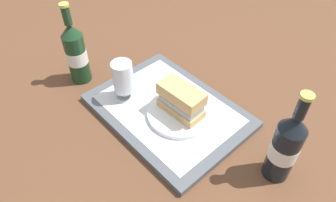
# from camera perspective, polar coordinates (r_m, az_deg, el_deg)

# --- Properties ---
(ground_plane) EXTENTS (3.00, 3.00, 0.00)m
(ground_plane) POSITION_cam_1_polar(r_m,az_deg,el_deg) (0.92, -0.00, -2.22)
(ground_plane) COLOR brown
(tray) EXTENTS (0.44, 0.32, 0.02)m
(tray) POSITION_cam_1_polar(r_m,az_deg,el_deg) (0.91, -0.00, -1.79)
(tray) COLOR #4C5156
(tray) RESTS_ON ground_plane
(placemat) EXTENTS (0.38, 0.27, 0.00)m
(placemat) POSITION_cam_1_polar(r_m,az_deg,el_deg) (0.90, -0.00, -1.33)
(placemat) COLOR silver
(placemat) RESTS_ON tray
(plate) EXTENTS (0.19, 0.19, 0.01)m
(plate) POSITION_cam_1_polar(r_m,az_deg,el_deg) (0.88, 2.31, -2.14)
(plate) COLOR white
(plate) RESTS_ON placemat
(sandwich) EXTENTS (0.14, 0.07, 0.08)m
(sandwich) POSITION_cam_1_polar(r_m,az_deg,el_deg) (0.85, 2.24, 0.30)
(sandwich) COLOR tan
(sandwich) RESTS_ON plate
(beer_glass) EXTENTS (0.06, 0.06, 0.12)m
(beer_glass) POSITION_cam_1_polar(r_m,az_deg,el_deg) (0.90, -8.21, 3.92)
(beer_glass) COLOR silver
(beer_glass) RESTS_ON placemat
(beer_bottle) EXTENTS (0.07, 0.07, 0.27)m
(beer_bottle) POSITION_cam_1_polar(r_m,az_deg,el_deg) (1.01, -16.51, 8.50)
(beer_bottle) COLOR #19381E
(beer_bottle) RESTS_ON ground_plane
(second_bottle) EXTENTS (0.07, 0.07, 0.27)m
(second_bottle) POSITION_cam_1_polar(r_m,az_deg,el_deg) (0.76, 20.67, -7.82)
(second_bottle) COLOR black
(second_bottle) RESTS_ON ground_plane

